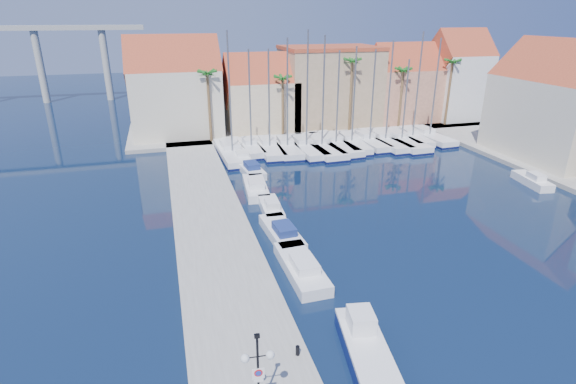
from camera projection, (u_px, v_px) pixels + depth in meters
name	position (u px, v px, depth m)	size (l,w,h in m)	color
ground	(410.00, 334.00, 24.64)	(260.00, 260.00, 0.00)	black
quay_west	(215.00, 240.00, 34.39)	(6.00, 77.00, 0.50)	gray
shore_north	(310.00, 125.00, 70.03)	(54.00, 16.00, 0.50)	gray
lamp_post	(258.00, 362.00, 18.21)	(1.40, 0.44, 4.12)	black
bollard	(298.00, 351.00, 22.35)	(0.21, 0.21, 0.52)	black
fishing_boat	(365.00, 347.00, 22.70)	(2.92, 6.15, 2.07)	navy
motorboat_west_0	(302.00, 267.00, 30.18)	(2.24, 6.66, 1.40)	white
motorboat_west_1	(282.00, 233.00, 35.00)	(2.37, 6.32, 1.40)	white
motorboat_west_2	(271.00, 208.00, 39.48)	(1.92, 5.14, 1.40)	white
motorboat_west_3	(256.00, 187.00, 44.21)	(2.62, 6.55, 1.40)	white
motorboat_west_4	(251.00, 169.00, 49.47)	(2.46, 6.18, 1.40)	white
motorboat_west_5	(242.00, 158.00, 53.32)	(1.87, 5.76, 1.40)	white
motorboat_west_6	(231.00, 145.00, 58.31)	(2.85, 7.01, 1.40)	white
motorboat_east_1	(533.00, 180.00, 46.05)	(2.28, 5.14, 1.40)	white
sailboat_0	(232.00, 152.00, 55.14)	(3.29, 11.31, 14.77)	white
sailboat_1	(251.00, 147.00, 57.14)	(2.55, 8.37, 12.63)	white
sailboat_2	(269.00, 148.00, 57.10)	(2.93, 10.09, 12.65)	white
sailboat_3	(287.00, 147.00, 57.29)	(3.28, 9.97, 13.88)	white
sailboat_4	(305.00, 146.00, 57.53)	(3.46, 11.13, 14.75)	white
sailboat_5	(320.00, 146.00, 57.83)	(3.58, 11.91, 14.15)	white
sailboat_6	(334.00, 144.00, 58.87)	(3.88, 11.91, 12.34)	white
sailboat_7	(350.00, 142.00, 59.38)	(3.25, 10.17, 12.78)	white
sailboat_8	(368.00, 141.00, 60.14)	(2.92, 9.74, 12.37)	white
sailboat_9	(383.00, 140.00, 60.54)	(3.56, 11.49, 13.41)	white
sailboat_10	(399.00, 140.00, 60.65)	(3.51, 11.75, 11.15)	white
sailboat_11	(411.00, 137.00, 62.05)	(3.25, 9.63, 14.38)	white
sailboat_12	(427.00, 136.00, 62.64)	(3.41, 10.38, 13.58)	white
building_0	(175.00, 91.00, 61.82)	(12.30, 9.00, 13.50)	beige
building_1	(261.00, 96.00, 65.28)	(10.30, 8.00, 11.00)	#CDB491
building_2	(329.00, 85.00, 68.57)	(14.20, 10.20, 11.50)	#9E8661
building_3	(403.00, 86.00, 70.82)	(10.30, 8.00, 12.00)	#B5735B
building_4	(457.00, 78.00, 71.77)	(8.30, 8.00, 14.00)	white
building_6	(557.00, 106.00, 51.73)	(9.00, 14.30, 13.50)	beige
palm_0	(207.00, 76.00, 57.41)	(2.60, 2.60, 10.15)	brown
palm_1	(283.00, 80.00, 60.25)	(2.60, 2.60, 9.15)	brown
palm_2	(352.00, 64.00, 62.06)	(2.60, 2.60, 11.15)	brown
palm_3	(403.00, 72.00, 64.58)	(2.60, 2.60, 9.65)	brown
palm_4	(453.00, 64.00, 66.24)	(2.60, 2.60, 10.65)	brown
viaduct	(7.00, 49.00, 84.52)	(48.00, 2.20, 14.45)	#9E9E99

